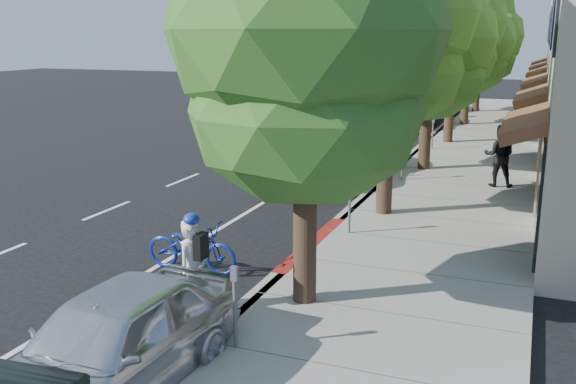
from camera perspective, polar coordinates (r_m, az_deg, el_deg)
The scene contains 18 objects.
ground at distance 13.35m, azimuth 0.75°, elevation -6.39°, with size 120.00×120.00×0.00m, color black.
sidewalk at distance 20.36m, azimuth 14.87°, elevation 0.49°, with size 4.60×56.00×0.15m, color gray.
curb at distance 20.72m, azimuth 8.55°, elevation 1.03°, with size 0.30×56.00×0.15m, color #9E998E.
curb_red_segment at distance 14.22m, azimuth 2.17°, elevation -4.80°, with size 0.32×4.00×0.15m, color maroon.
street_tree_0 at distance 10.34m, azimuth 1.63°, elevation 13.59°, with size 4.54×4.54×7.41m.
street_tree_1 at distance 16.12m, azimuth 9.12°, elevation 15.15°, with size 4.34×4.34×7.96m.
street_tree_2 at distance 22.01m, azimuth 12.51°, elevation 12.99°, with size 4.42×4.42×7.16m.
street_tree_3 at distance 27.95m, azimuth 14.59°, elevation 14.20°, with size 4.29×4.29×7.90m.
street_tree_4 at distance 33.91m, azimuth 15.80°, elevation 12.71°, with size 4.64×4.64×6.99m.
street_tree_5 at distance 39.89m, azimuth 16.73°, elevation 13.00°, with size 5.05×5.05×7.35m.
cyclist at distance 10.79m, azimuth -8.42°, elevation -6.79°, with size 0.62×0.40×1.69m, color silver.
bicycle at distance 12.93m, azimuth -8.57°, elevation -4.81°, with size 0.69×1.97×1.03m, color navy.
silver_suv at distance 21.06m, azimuth 3.56°, elevation 3.45°, with size 2.74×5.94×1.65m, color #9C9DA1.
dark_sedan at distance 21.84m, azimuth 6.03°, elevation 3.37°, with size 1.42×4.07×1.34m, color black.
white_pickup at distance 33.50m, azimuth 10.84°, elevation 7.18°, with size 2.40×5.91×1.72m, color white.
dark_suv_far at distance 39.54m, azimuth 12.73°, elevation 8.11°, with size 2.09×5.19×1.77m, color black.
near_car_a at distance 8.83m, azimuth -15.44°, elevation -12.83°, with size 1.73×4.31×1.47m, color silver.
pedestrian at distance 20.23m, azimuth 18.28°, elevation 3.09°, with size 0.91×0.71×1.87m, color black.
Camera 1 is at (4.39, -11.73, 4.63)m, focal length 40.00 mm.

